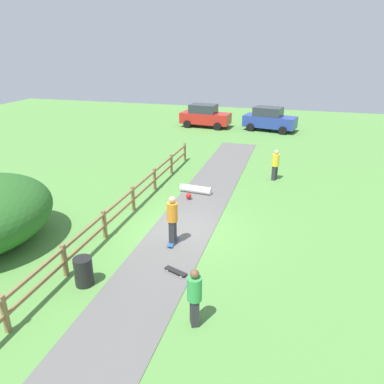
{
  "coord_description": "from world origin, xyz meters",
  "views": [
    {
      "loc": [
        3.92,
        -12.41,
        6.83
      ],
      "look_at": [
        -0.05,
        1.62,
        1.0
      ],
      "focal_mm": 35.16,
      "sensor_mm": 36.0,
      "label": 1
    }
  ],
  "objects_px": {
    "trash_bin": "(84,271)",
    "skateboard_loose": "(176,271)",
    "skater_fallen": "(195,190)",
    "parked_car_blue": "(269,119)",
    "skater_riding": "(172,218)",
    "bystander_green": "(195,295)",
    "parked_car_red": "(205,116)",
    "bystander_yellow": "(275,164)"
  },
  "relations": [
    {
      "from": "trash_bin",
      "to": "skateboard_loose",
      "type": "xyz_separation_m",
      "value": [
        2.47,
        1.29,
        -0.36
      ]
    },
    {
      "from": "skater_fallen",
      "to": "parked_car_blue",
      "type": "relative_size",
      "value": 0.36
    },
    {
      "from": "skater_riding",
      "to": "skateboard_loose",
      "type": "height_order",
      "value": "skater_riding"
    },
    {
      "from": "parked_car_blue",
      "to": "skateboard_loose",
      "type": "bearing_deg",
      "value": -92.54
    },
    {
      "from": "trash_bin",
      "to": "skater_fallen",
      "type": "xyz_separation_m",
      "value": [
        1.27,
        7.98,
        -0.25
      ]
    },
    {
      "from": "trash_bin",
      "to": "parked_car_blue",
      "type": "bearing_deg",
      "value": 81.53
    },
    {
      "from": "trash_bin",
      "to": "bystander_green",
      "type": "relative_size",
      "value": 0.55
    },
    {
      "from": "skateboard_loose",
      "to": "bystander_green",
      "type": "xyz_separation_m",
      "value": [
        1.18,
        -2.04,
        0.81
      ]
    },
    {
      "from": "bystander_green",
      "to": "parked_car_red",
      "type": "bearing_deg",
      "value": 103.37
    },
    {
      "from": "skater_fallen",
      "to": "parked_car_red",
      "type": "xyz_separation_m",
      "value": [
        -3.29,
        15.11,
        0.76
      ]
    },
    {
      "from": "trash_bin",
      "to": "bystander_green",
      "type": "bearing_deg",
      "value": -11.68
    },
    {
      "from": "skater_riding",
      "to": "skateboard_loose",
      "type": "xyz_separation_m",
      "value": [
        0.68,
        -1.77,
        -0.96
      ]
    },
    {
      "from": "skater_fallen",
      "to": "bystander_yellow",
      "type": "height_order",
      "value": "bystander_yellow"
    },
    {
      "from": "skater_riding",
      "to": "parked_car_red",
      "type": "distance_m",
      "value": 20.39
    },
    {
      "from": "skateboard_loose",
      "to": "skater_riding",
      "type": "bearing_deg",
      "value": 111.12
    },
    {
      "from": "skateboard_loose",
      "to": "bystander_green",
      "type": "distance_m",
      "value": 2.5
    },
    {
      "from": "skateboard_loose",
      "to": "parked_car_blue",
      "type": "distance_m",
      "value": 21.85
    },
    {
      "from": "trash_bin",
      "to": "skateboard_loose",
      "type": "bearing_deg",
      "value": 27.48
    },
    {
      "from": "skater_riding",
      "to": "bystander_green",
      "type": "height_order",
      "value": "skater_riding"
    },
    {
      "from": "skater_fallen",
      "to": "bystander_green",
      "type": "xyz_separation_m",
      "value": [
        2.38,
        -8.74,
        0.7
      ]
    },
    {
      "from": "parked_car_red",
      "to": "parked_car_blue",
      "type": "xyz_separation_m",
      "value": [
        5.45,
        0.01,
        0.0
      ]
    },
    {
      "from": "bystander_green",
      "to": "parked_car_blue",
      "type": "bearing_deg",
      "value": 90.51
    },
    {
      "from": "skater_riding",
      "to": "bystander_yellow",
      "type": "bearing_deg",
      "value": 69.3
    },
    {
      "from": "skater_riding",
      "to": "parked_car_red",
      "type": "height_order",
      "value": "parked_car_red"
    },
    {
      "from": "parked_car_red",
      "to": "parked_car_blue",
      "type": "relative_size",
      "value": 0.97
    },
    {
      "from": "trash_bin",
      "to": "skater_fallen",
      "type": "bearing_deg",
      "value": 80.95
    },
    {
      "from": "trash_bin",
      "to": "skater_fallen",
      "type": "relative_size",
      "value": 0.57
    },
    {
      "from": "skater_fallen",
      "to": "parked_car_red",
      "type": "distance_m",
      "value": 15.48
    },
    {
      "from": "trash_bin",
      "to": "bystander_yellow",
      "type": "xyz_separation_m",
      "value": [
        4.8,
        11.04,
        0.45
      ]
    },
    {
      "from": "skater_riding",
      "to": "trash_bin",
      "type": "bearing_deg",
      "value": -120.33
    },
    {
      "from": "skater_fallen",
      "to": "bystander_green",
      "type": "distance_m",
      "value": 9.08
    },
    {
      "from": "skater_fallen",
      "to": "parked_car_blue",
      "type": "distance_m",
      "value": 15.29
    },
    {
      "from": "parked_car_red",
      "to": "skater_fallen",
      "type": "bearing_deg",
      "value": -77.73
    },
    {
      "from": "trash_bin",
      "to": "bystander_green",
      "type": "distance_m",
      "value": 3.76
    },
    {
      "from": "bystander_yellow",
      "to": "parked_car_red",
      "type": "xyz_separation_m",
      "value": [
        -6.82,
        12.05,
        0.06
      ]
    },
    {
      "from": "skater_fallen",
      "to": "trash_bin",
      "type": "bearing_deg",
      "value": -99.05
    },
    {
      "from": "skateboard_loose",
      "to": "parked_car_red",
      "type": "height_order",
      "value": "parked_car_red"
    },
    {
      "from": "skater_fallen",
      "to": "bystander_green",
      "type": "bearing_deg",
      "value": -74.74
    },
    {
      "from": "skater_fallen",
      "to": "bystander_yellow",
      "type": "xyz_separation_m",
      "value": [
        3.53,
        3.06,
        0.7
      ]
    },
    {
      "from": "bystander_green",
      "to": "parked_car_blue",
      "type": "height_order",
      "value": "parked_car_blue"
    },
    {
      "from": "skater_riding",
      "to": "skateboard_loose",
      "type": "relative_size",
      "value": 2.25
    },
    {
      "from": "bystander_yellow",
      "to": "trash_bin",
      "type": "bearing_deg",
      "value": -113.52
    }
  ]
}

